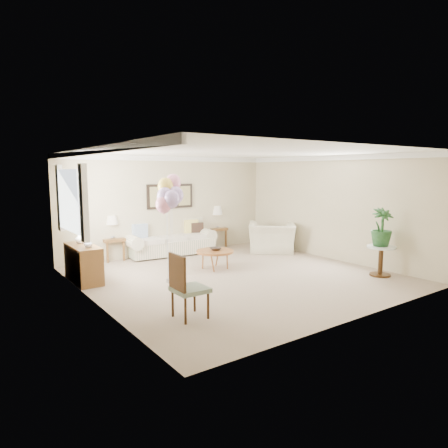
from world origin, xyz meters
name	(u,v)px	position (x,y,z in m)	size (l,w,h in m)	color
ground_plane	(237,276)	(0.00, 0.00, 0.00)	(6.00, 6.00, 0.00)	tan
room_shell	(231,200)	(-0.11, 0.09, 1.63)	(6.04, 6.04, 2.60)	beige
wall_art_triptych	(170,196)	(0.00, 2.96, 1.55)	(1.35, 0.06, 0.65)	black
sofa	(169,241)	(-0.09, 2.88, 0.36)	(2.56, 1.11, 0.92)	#F5E0C6
end_table_left	(113,242)	(-1.60, 3.03, 0.47)	(0.52, 0.47, 0.57)	brown
end_table_right	(217,231)	(1.56, 3.06, 0.47)	(0.52, 0.47, 0.57)	brown
lamp_left	(112,221)	(-1.60, 3.03, 1.00)	(0.32, 0.32, 0.57)	gray
lamp_right	(216,211)	(1.56, 3.06, 1.06)	(0.36, 0.36, 0.64)	gray
coffee_table	(215,252)	(-0.02, 0.81, 0.40)	(0.85, 0.85, 0.43)	brown
decor_bowl	(215,249)	(0.00, 0.82, 0.46)	(0.26, 0.26, 0.06)	#2F251F
armchair	(272,238)	(2.34, 1.51, 0.40)	(1.23, 1.08, 0.80)	#F5E0C6
side_table	(381,253)	(2.52, -1.72, 0.48)	(0.59, 0.59, 0.64)	silver
potted_plant	(381,227)	(2.54, -1.68, 1.04)	(0.45, 0.45, 0.80)	#164315
accent_chair	(186,285)	(-2.11, -1.50, 0.52)	(0.49, 0.49, 1.00)	gray
credenza	(83,263)	(-2.76, 1.50, 0.37)	(0.46, 1.20, 0.74)	brown
vase_white	(88,243)	(-2.74, 1.19, 0.82)	(0.16, 0.16, 0.17)	#B4B7CC
vase_sage	(80,238)	(-2.74, 1.73, 0.85)	(0.20, 0.20, 0.21)	silver
balloon_cluster	(169,194)	(-1.39, 0.37, 1.76)	(0.62, 0.60, 2.16)	gray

